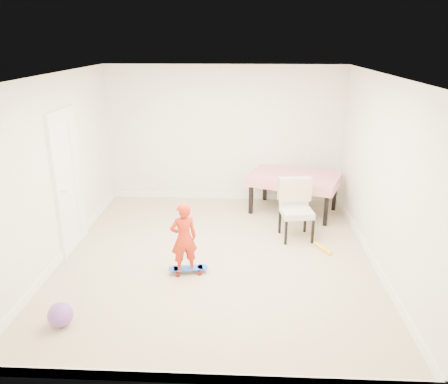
{
  "coord_description": "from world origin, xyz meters",
  "views": [
    {
      "loc": [
        0.38,
        -5.73,
        3.06
      ],
      "look_at": [
        0.1,
        0.2,
        0.95
      ],
      "focal_mm": 35.0,
      "sensor_mm": 36.0,
      "label": 1
    }
  ],
  "objects_px": {
    "balloon": "(60,315)",
    "child": "(184,241)",
    "dining_table": "(293,193)",
    "dining_chair": "(297,210)",
    "skateboard": "(188,270)"
  },
  "relations": [
    {
      "from": "dining_chair",
      "to": "skateboard",
      "type": "height_order",
      "value": "dining_chair"
    },
    {
      "from": "child",
      "to": "dining_chair",
      "type": "bearing_deg",
      "value": -165.61
    },
    {
      "from": "dining_chair",
      "to": "skateboard",
      "type": "bearing_deg",
      "value": -151.76
    },
    {
      "from": "dining_table",
      "to": "balloon",
      "type": "height_order",
      "value": "dining_table"
    },
    {
      "from": "skateboard",
      "to": "balloon",
      "type": "distance_m",
      "value": 1.77
    },
    {
      "from": "dining_chair",
      "to": "child",
      "type": "relative_size",
      "value": 0.96
    },
    {
      "from": "dining_table",
      "to": "skateboard",
      "type": "distance_m",
      "value": 2.87
    },
    {
      "from": "balloon",
      "to": "skateboard",
      "type": "bearing_deg",
      "value": 43.69
    },
    {
      "from": "dining_table",
      "to": "balloon",
      "type": "bearing_deg",
      "value": -108.5
    },
    {
      "from": "balloon",
      "to": "child",
      "type": "bearing_deg",
      "value": 44.28
    },
    {
      "from": "child",
      "to": "balloon",
      "type": "distance_m",
      "value": 1.76
    },
    {
      "from": "dining_chair",
      "to": "child",
      "type": "height_order",
      "value": "child"
    },
    {
      "from": "dining_chair",
      "to": "skateboard",
      "type": "xyz_separation_m",
      "value": [
        -1.58,
        -1.19,
        -0.44
      ]
    },
    {
      "from": "dining_table",
      "to": "dining_chair",
      "type": "bearing_deg",
      "value": -72.39
    },
    {
      "from": "dining_chair",
      "to": "balloon",
      "type": "distance_m",
      "value": 3.76
    }
  ]
}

